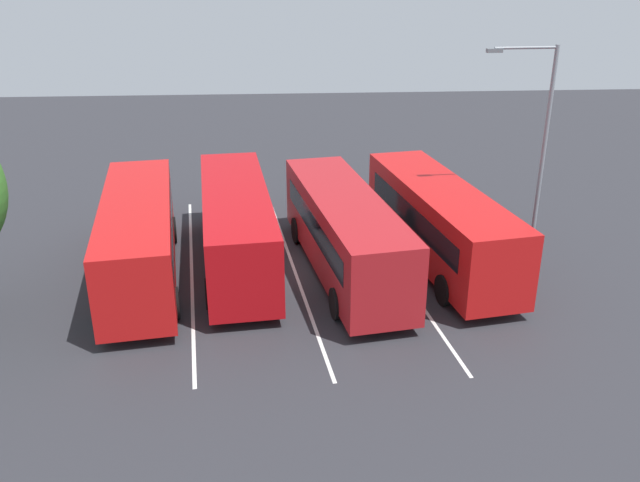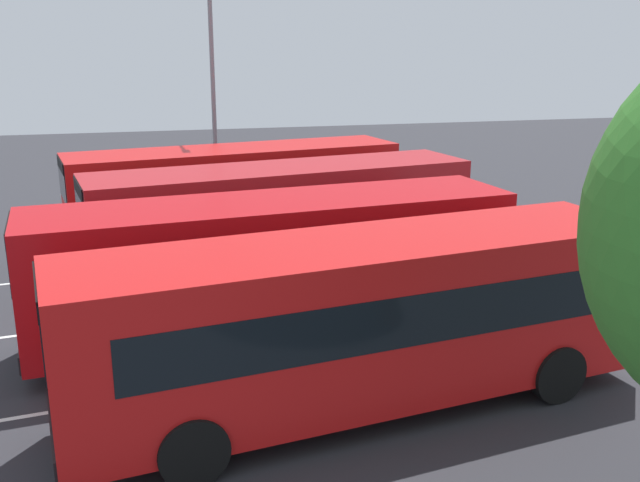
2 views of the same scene
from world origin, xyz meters
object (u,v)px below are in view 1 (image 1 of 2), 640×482
at_px(bus_center_left, 344,231).
at_px(street_lamp, 538,141).
at_px(pedestrian, 147,189).
at_px(bus_far_left, 439,221).
at_px(bus_far_right, 139,235).
at_px(bus_center_right, 236,224).

height_order(bus_center_left, street_lamp, street_lamp).
height_order(bus_center_left, pedestrian, bus_center_left).
relative_size(bus_center_left, street_lamp, 1.29).
bearing_deg(pedestrian, bus_far_left, 43.08).
distance_m(bus_far_left, pedestrian, 14.27).
xyz_separation_m(pedestrian, street_lamp, (-6.86, -15.98, 3.76)).
bearing_deg(bus_far_right, pedestrian, -0.12).
distance_m(bus_far_left, bus_center_right, 7.79).
distance_m(bus_far_left, street_lamp, 4.70).
distance_m(bus_center_right, bus_far_right, 3.62).
relative_size(bus_center_left, bus_center_right, 1.01).
distance_m(bus_far_left, bus_far_right, 11.31).
relative_size(bus_far_left, bus_center_right, 1.01).
height_order(bus_center_right, pedestrian, bus_center_right).
height_order(bus_far_left, street_lamp, street_lamp).
distance_m(bus_center_right, pedestrian, 8.26).
bearing_deg(pedestrian, street_lamp, 49.44).
bearing_deg(bus_far_right, bus_far_left, -94.78).
xyz_separation_m(bus_center_left, bus_far_right, (0.06, 7.54, 0.00)).
bearing_deg(bus_far_left, bus_center_left, 91.42).
height_order(bus_center_right, bus_far_right, same).
bearing_deg(bus_far_right, street_lamp, -94.92).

